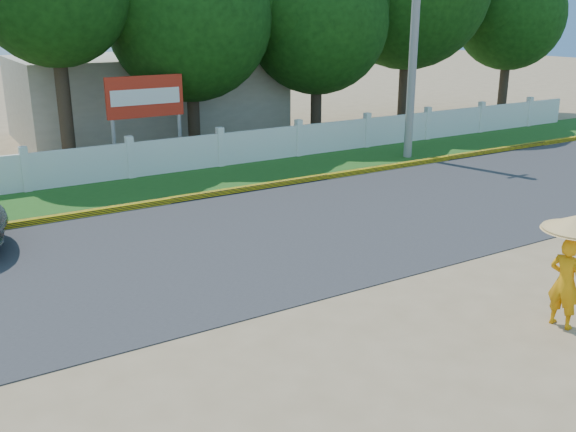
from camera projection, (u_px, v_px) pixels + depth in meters
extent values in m
plane|color=#9E8460|center=(352.00, 324.00, 10.42)|extent=(120.00, 120.00, 0.00)
cube|color=#38383A|center=(229.00, 242.00, 14.08)|extent=(60.00, 7.00, 0.02)
cube|color=#2D601E|center=(148.00, 189.00, 18.36)|extent=(60.00, 3.50, 0.03)
cube|color=yellow|center=(170.00, 201.00, 16.96)|extent=(40.00, 0.18, 0.16)
cube|color=silver|center=(131.00, 161.00, 19.38)|extent=(40.00, 0.10, 1.10)
cube|color=#B7AD99|center=(148.00, 96.00, 26.09)|extent=(10.00, 6.00, 3.20)
cylinder|color=gray|center=(414.00, 44.00, 21.19)|extent=(0.28, 0.28, 7.70)
imported|color=orange|center=(565.00, 283.00, 10.15)|extent=(0.44, 0.59, 1.50)
cylinder|color=#99999E|center=(572.00, 248.00, 10.00)|extent=(0.02, 0.02, 0.97)
cone|color=tan|center=(576.00, 223.00, 9.87)|extent=(1.03, 1.03, 0.25)
cylinder|color=gray|center=(114.00, 141.00, 20.07)|extent=(0.12, 0.12, 2.00)
cylinder|color=gray|center=(180.00, 134.00, 21.16)|extent=(0.12, 0.12, 2.00)
cube|color=red|center=(145.00, 97.00, 20.22)|extent=(2.50, 0.12, 1.30)
cube|color=silver|center=(146.00, 97.00, 20.17)|extent=(2.25, 0.02, 0.49)
cylinder|color=#473828|center=(64.00, 101.00, 20.52)|extent=(0.44, 0.44, 4.22)
cylinder|color=#473828|center=(193.00, 108.00, 23.25)|extent=(0.44, 0.44, 3.06)
sphere|color=#174A11|center=(189.00, 18.00, 22.30)|extent=(5.77, 5.77, 5.77)
cylinder|color=#473828|center=(316.00, 100.00, 25.69)|extent=(0.44, 0.44, 2.96)
sphere|color=#174A11|center=(317.00, 22.00, 24.78)|extent=(5.54, 5.54, 5.54)
cylinder|color=#473828|center=(404.00, 79.00, 28.58)|extent=(0.44, 0.44, 3.96)
cylinder|color=#473828|center=(504.00, 81.00, 31.21)|extent=(0.44, 0.44, 3.30)
sphere|color=#174A11|center=(511.00, 15.00, 30.29)|extent=(5.08, 5.08, 5.08)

